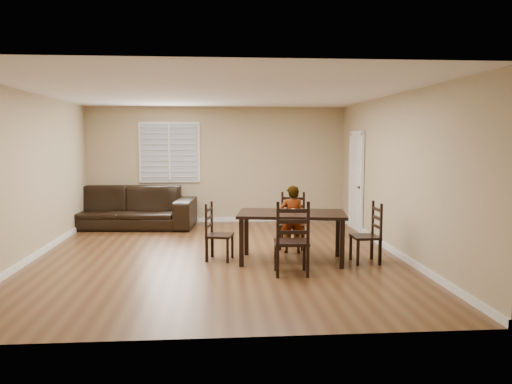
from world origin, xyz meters
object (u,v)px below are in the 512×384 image
(chair_right, at_px, (372,235))
(child, at_px, (292,219))
(dining_table, at_px, (292,218))
(chair_far, at_px, (292,242))
(donut, at_px, (293,209))
(sofa, at_px, (123,207))
(chair_left, at_px, (213,234))
(chair_near, at_px, (293,222))

(chair_right, relative_size, child, 0.83)
(child, bearing_deg, chair_right, 147.88)
(dining_table, bearing_deg, chair_far, -89.10)
(child, height_order, donut, child)
(chair_right, bearing_deg, dining_table, -99.66)
(dining_table, distance_m, sofa, 4.67)
(chair_left, bearing_deg, chair_near, -45.72)
(chair_far, bearing_deg, child, -95.62)
(sofa, bearing_deg, chair_left, -51.90)
(chair_left, height_order, donut, chair_left)
(chair_near, relative_size, chair_far, 0.92)
(chair_near, xyz_separation_m, donut, (-0.13, -0.87, 0.36))
(chair_near, relative_size, child, 0.86)
(chair_near, relative_size, chair_left, 1.07)
(dining_table, relative_size, donut, 19.07)
(chair_near, relative_size, chair_right, 1.04)
(chair_far, bearing_deg, dining_table, -95.25)
(chair_left, distance_m, sofa, 3.72)
(chair_near, xyz_separation_m, chair_right, (1.09, -1.23, -0.02))
(donut, height_order, sofa, sofa)
(chair_far, height_order, donut, chair_far)
(dining_table, xyz_separation_m, donut, (0.05, 0.18, 0.11))
(chair_far, height_order, chair_left, chair_far)
(donut, bearing_deg, chair_left, 178.99)
(chair_near, relative_size, donut, 10.53)
(dining_table, relative_size, chair_near, 1.81)
(chair_left, relative_size, donut, 9.81)
(child, bearing_deg, sofa, -37.66)
(chair_near, bearing_deg, child, -86.77)
(dining_table, bearing_deg, sofa, 143.16)
(chair_far, relative_size, child, 0.93)
(dining_table, bearing_deg, child, 90.00)
(chair_near, relative_size, sofa, 0.32)
(dining_table, distance_m, chair_right, 1.30)
(chair_far, relative_size, sofa, 0.35)
(chair_left, relative_size, sofa, 0.30)
(donut, bearing_deg, dining_table, -105.30)
(chair_near, bearing_deg, chair_right, -35.24)
(chair_far, bearing_deg, chair_near, -96.01)
(chair_left, distance_m, chair_right, 2.54)
(chair_left, height_order, chair_right, chair_right)
(chair_far, distance_m, chair_left, 1.57)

